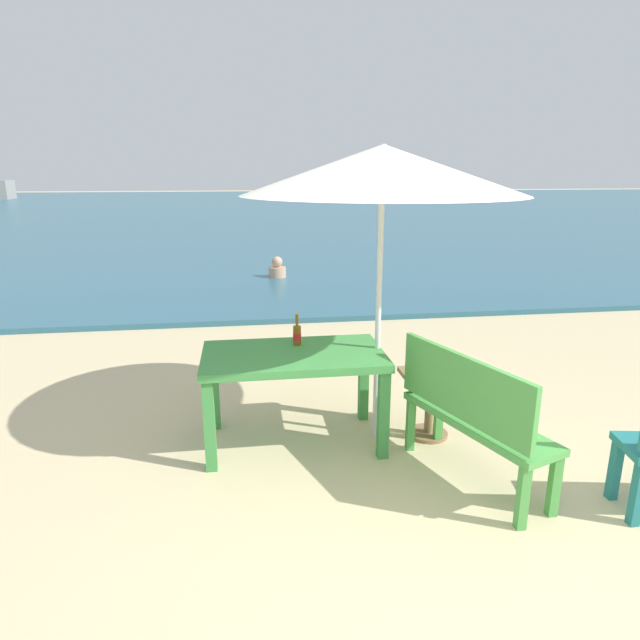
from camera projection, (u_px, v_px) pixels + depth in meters
name	position (u px, v px, depth m)	size (l,w,h in m)	color
ground_plane	(469.00, 561.00, 3.03)	(120.00, 120.00, 0.00)	beige
sea_water	(262.00, 207.00, 31.64)	(120.00, 50.00, 0.08)	#2D6075
picnic_table_green	(293.00, 366.00, 4.20)	(1.40, 0.80, 0.76)	#3D8C42
beer_bottle_amber	(297.00, 334.00, 4.33)	(0.07, 0.07, 0.26)	brown
patio_umbrella	(383.00, 170.00, 3.92)	(2.10, 2.10, 2.30)	silver
side_table_wood	(430.00, 396.00, 4.38)	(0.44, 0.44, 0.54)	olive
bench_green_left	(471.00, 411.00, 3.67)	(0.75, 1.25, 0.95)	#4C9E47
swimmer_person	(277.00, 269.00, 10.66)	(0.34, 0.34, 0.41)	tan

